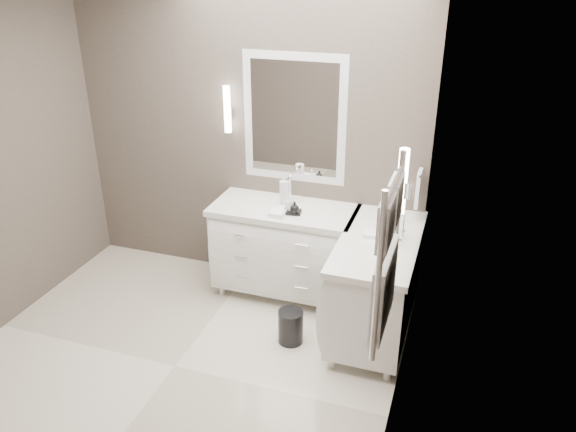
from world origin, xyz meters
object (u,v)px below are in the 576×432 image
(vanity_right, at_px, (376,280))
(vanity_back, at_px, (284,245))
(towel_ladder, at_px, (386,263))
(waste_bin, at_px, (291,326))

(vanity_right, bearing_deg, vanity_back, 159.62)
(towel_ladder, bearing_deg, vanity_right, 99.84)
(vanity_back, relative_size, vanity_right, 1.00)
(vanity_back, distance_m, waste_bin, 0.80)
(vanity_back, height_order, waste_bin, vanity_back)
(waste_bin, bearing_deg, towel_ladder, -49.53)
(vanity_right, bearing_deg, towel_ladder, -80.16)
(vanity_back, bearing_deg, waste_bin, -67.21)
(vanity_back, height_order, towel_ladder, towel_ladder)
(vanity_back, xyz_separation_m, vanity_right, (0.88, -0.33, 0.00))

